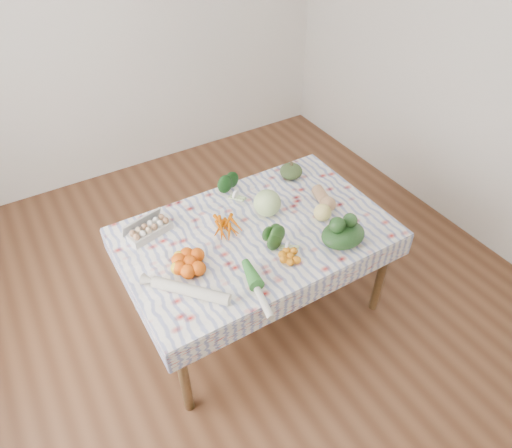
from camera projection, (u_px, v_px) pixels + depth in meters
name	position (u px, v px, depth m)	size (l,w,h in m)	color
ground	(256.00, 307.00, 3.36)	(4.50, 4.50, 0.00)	#54311C
wall_back	(119.00, 24.00, 3.88)	(4.00, 0.04, 2.80)	silver
dining_table	(256.00, 241.00, 2.91)	(1.60, 1.00, 0.75)	brown
tablecloth	(256.00, 232.00, 2.86)	(1.66, 1.06, 0.01)	white
egg_carton	(150.00, 230.00, 2.80)	(0.28, 0.11, 0.07)	#BBBBB5
carrot_bunch	(229.00, 228.00, 2.85)	(0.21, 0.19, 0.04)	#D45A00
kale_bunch	(230.00, 188.00, 3.07)	(0.17, 0.15, 0.15)	#133E14
kabocha_squash	(291.00, 171.00, 3.25)	(0.16, 0.16, 0.11)	#344922
cabbage	(267.00, 203.00, 2.92)	(0.18, 0.18, 0.18)	#B2D584
butternut_squash	(324.00, 198.00, 3.02)	(0.10, 0.23, 0.10)	tan
orange_cluster	(190.00, 262.00, 2.59)	(0.27, 0.27, 0.09)	#E35209
broccoli	(280.00, 241.00, 2.71)	(0.14, 0.14, 0.11)	#1F4518
mandarin_cluster	(290.00, 256.00, 2.66)	(0.16, 0.16, 0.05)	orange
grapefruit	(323.00, 213.00, 2.90)	(0.11, 0.11, 0.11)	#F1DE77
spinach_bag	(343.00, 235.00, 2.74)	(0.28, 0.23, 0.12)	#183415
daikon	(191.00, 291.00, 2.45)	(0.07, 0.07, 0.47)	beige
leek	(258.00, 290.00, 2.46)	(0.04, 0.04, 0.39)	beige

